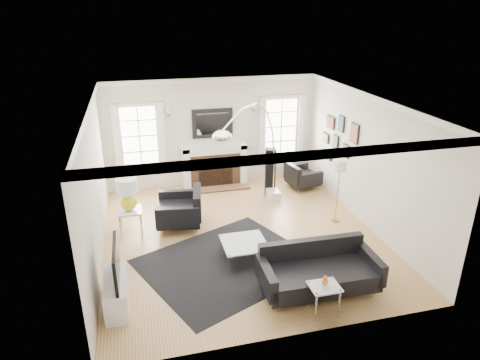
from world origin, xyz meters
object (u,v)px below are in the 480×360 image
object	(u,v)px
coffee_table	(244,244)
arc_floor_lamp	(251,155)
sofa	(317,271)
armchair_right	(301,177)
gourd_lamp	(127,192)
armchair_left	(182,210)
fireplace	(215,166)

from	to	relation	value
coffee_table	arc_floor_lamp	distance (m)	2.22
sofa	armchair_right	distance (m)	4.34
gourd_lamp	armchair_left	bearing A→B (deg)	2.48
armchair_left	arc_floor_lamp	size ratio (longest dim) A/B	0.44
sofa	coffee_table	size ratio (longest dim) A/B	2.44
fireplace	sofa	distance (m)	4.91
armchair_right	gourd_lamp	bearing A→B (deg)	-161.88
armchair_left	armchair_right	distance (m)	3.55
fireplace	armchair_left	size ratio (longest dim) A/B	1.47
fireplace	sofa	xyz separation A→B (m)	(0.80, -4.84, -0.19)
armchair_left	coffee_table	xyz separation A→B (m)	(0.96, -1.58, -0.06)
sofa	armchair_right	bearing A→B (deg)	71.89
fireplace	gourd_lamp	distance (m)	3.09
fireplace	sofa	bearing A→B (deg)	-80.66
sofa	coffee_table	xyz separation A→B (m)	(-0.95, 1.17, -0.02)
sofa	arc_floor_lamp	distance (m)	3.21
coffee_table	arc_floor_lamp	bearing A→B (deg)	71.23
arc_floor_lamp	fireplace	bearing A→B (deg)	104.15
armchair_right	coffee_table	size ratio (longest dim) A/B	1.14
armchair_left	armchair_right	bearing A→B (deg)	22.84
armchair_left	arc_floor_lamp	distance (m)	1.91
armchair_left	arc_floor_lamp	bearing A→B (deg)	8.95
armchair_left	arc_floor_lamp	xyz separation A→B (m)	(1.58, 0.25, 1.04)
armchair_right	coffee_table	distance (m)	3.75
fireplace	armchair_left	bearing A→B (deg)	-118.24
sofa	gourd_lamp	size ratio (longest dim) A/B	2.84
coffee_table	gourd_lamp	distance (m)	2.63
armchair_right	gourd_lamp	distance (m)	4.62
sofa	armchair_left	bearing A→B (deg)	124.86
armchair_left	gourd_lamp	xyz separation A→B (m)	(-1.08, -0.05, 0.56)
armchair_left	gourd_lamp	world-z (taller)	gourd_lamp
sofa	arc_floor_lamp	bearing A→B (deg)	96.32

